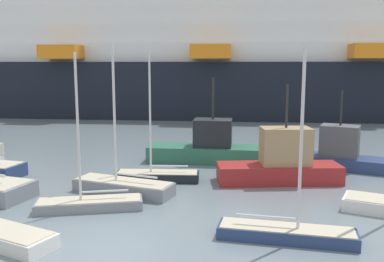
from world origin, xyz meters
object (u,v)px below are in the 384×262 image
Objects in this scene: fishing_boat_1 at (342,153)px; fishing_boat_2 at (281,163)px; sailboat_1 at (89,202)px; sailboat_2 at (157,175)px; sailboat_0 at (287,231)px; cruise_ship at (349,54)px; sailboat_6 at (123,185)px; channel_buoy_0 at (338,153)px; fishing_boat_3 at (209,148)px.

fishing_boat_2 is at bearing 61.60° from fishing_boat_1.
sailboat_2 is at bearing -128.33° from sailboat_1.
sailboat_2 is 1.03× the size of fishing_boat_2.
sailboat_0 is 8.13m from sailboat_1.
fishing_boat_2 is (0.04, 7.38, 0.67)m from sailboat_0.
sailboat_0 is 11.57m from fishing_boat_1.
cruise_ship is (14.89, 32.27, 6.76)m from sailboat_2.
sailboat_6 reaches higher than sailboat_0.
cruise_ship is (4.89, 25.55, 6.70)m from channel_buoy_0.
fishing_boat_2 is 3.61× the size of channel_buoy_0.
fishing_boat_3 is at bearing -130.08° from sailboat_1.
fishing_boat_2 is 7.02m from channel_buoy_0.
sailboat_2 reaches higher than fishing_boat_3.
sailboat_1 reaches higher than fishing_boat_3.
sailboat_2 is at bearing -100.18° from sailboat_6.
sailboat_6 is 3.87× the size of channel_buoy_0.
sailboat_1 is 0.97× the size of sailboat_2.
fishing_boat_2 is (6.28, 0.80, 0.68)m from sailboat_2.
sailboat_6 is 38.75m from cruise_ship.
sailboat_6 reaches higher than fishing_boat_1.
cruise_ship is at bearing 62.64° from fishing_boat_2.
cruise_ship is (8.65, 38.86, 6.75)m from sailboat_0.
fishing_boat_3 is at bearing 124.68° from fishing_boat_2.
fishing_boat_1 is 7.82m from fishing_boat_3.
cruise_ship reaches higher than fishing_boat_2.
cruise_ship is at bearing -84.04° from fishing_boat_1.
channel_buoy_0 is at bearing -153.07° from sailboat_2.
sailboat_2 is 10.79m from fishing_boat_1.
fishing_boat_3 is (3.71, 9.57, 0.57)m from sailboat_1.
fishing_boat_3 is (-4.21, 11.38, 0.55)m from sailboat_0.
sailboat_0 is 1.11× the size of fishing_boat_1.
cruise_ship is at bearing -121.78° from sailboat_2.
sailboat_0 reaches higher than channel_buoy_0.
channel_buoy_0 is at bearing -104.53° from cruise_ship.
channel_buoy_0 is at bearing -127.57° from sailboat_6.
sailboat_2 is 6.37m from fishing_boat_2.
sailboat_2 is 1.11× the size of fishing_boat_1.
fishing_boat_1 reaches higher than channel_buoy_0.
sailboat_1 is 41.15m from cruise_ship.
sailboat_6 is at bearing -168.35° from fishing_boat_2.
sailboat_1 is 5.06m from sailboat_2.
sailboat_1 is 1.08× the size of fishing_boat_1.
sailboat_1 is 10.28m from fishing_boat_3.
fishing_boat_2 is at bearing -108.98° from cruise_ship.
channel_buoy_0 is 26.86m from cruise_ship.
sailboat_6 reaches higher than fishing_boat_2.
fishing_boat_1 is at bearing -93.88° from channel_buoy_0.
sailboat_2 is 0.96× the size of sailboat_6.
sailboat_6 is at bearing -118.33° from cruise_ship.
sailboat_1 is 9.75m from fishing_boat_2.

